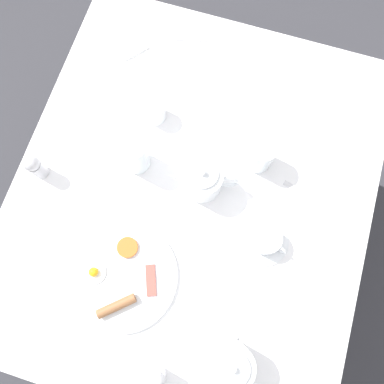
% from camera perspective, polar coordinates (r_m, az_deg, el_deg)
% --- Properties ---
extents(ground_plane, '(8.00, 8.00, 0.00)m').
position_cam_1_polar(ground_plane, '(1.82, -0.00, -5.94)').
color(ground_plane, '#333338').
extents(table, '(1.02, 1.19, 0.75)m').
position_cam_1_polar(table, '(1.14, -0.00, -1.03)').
color(table, white).
rests_on(table, ground_plane).
extents(breakfast_plate, '(0.30, 0.30, 0.04)m').
position_cam_1_polar(breakfast_plate, '(1.06, -10.59, -12.60)').
color(breakfast_plate, white).
rests_on(breakfast_plate, table).
extents(teapot_near, '(0.20, 0.11, 0.13)m').
position_cam_1_polar(teapot_near, '(1.04, 1.73, 1.87)').
color(teapot_near, white).
rests_on(teapot_near, table).
extents(teapot_far, '(0.13, 0.17, 0.13)m').
position_cam_1_polar(teapot_far, '(1.02, 5.96, -24.74)').
color(teapot_far, white).
rests_on(teapot_far, table).
extents(teacup_with_saucer_left, '(0.14, 0.14, 0.06)m').
position_cam_1_polar(teacup_with_saucer_left, '(1.05, 11.11, -7.18)').
color(teacup_with_saucer_left, white).
rests_on(teacup_with_saucer_left, table).
extents(water_glass_tall, '(0.08, 0.08, 0.11)m').
position_cam_1_polar(water_glass_tall, '(1.07, 10.37, 5.59)').
color(water_glass_tall, white).
rests_on(water_glass_tall, table).
extents(water_glass_short, '(0.08, 0.08, 0.13)m').
position_cam_1_polar(water_glass_short, '(1.06, -8.76, 5.65)').
color(water_glass_short, white).
rests_on(water_glass_short, table).
extents(creamer_jug, '(0.09, 0.07, 0.07)m').
position_cam_1_polar(creamer_jug, '(1.14, -5.84, 12.22)').
color(creamer_jug, white).
rests_on(creamer_jug, table).
extents(pepper_grinder, '(0.04, 0.04, 0.10)m').
position_cam_1_polar(pepper_grinder, '(1.14, -22.81, 3.60)').
color(pepper_grinder, '#BCBCC1').
rests_on(pepper_grinder, table).
extents(salt_grinder, '(0.04, 0.04, 0.10)m').
position_cam_1_polar(salt_grinder, '(1.02, -5.42, -26.51)').
color(salt_grinder, '#BCBCC1').
rests_on(salt_grinder, table).
extents(napkin_folded, '(0.15, 0.15, 0.01)m').
position_cam_1_polar(napkin_folded, '(1.31, -9.94, 21.81)').
color(napkin_folded, white).
rests_on(napkin_folded, table).
extents(fork_by_plate, '(0.17, 0.06, 0.00)m').
position_cam_1_polar(fork_by_plate, '(1.13, 17.56, -0.85)').
color(fork_by_plate, silver).
rests_on(fork_by_plate, table).
extents(knife_by_plate, '(0.22, 0.02, 0.00)m').
position_cam_1_polar(knife_by_plate, '(1.26, 16.04, 15.81)').
color(knife_by_plate, silver).
rests_on(knife_by_plate, table).
extents(spoon_for_tea, '(0.15, 0.05, 0.00)m').
position_cam_1_polar(spoon_for_tea, '(1.30, 1.08, 22.24)').
color(spoon_for_tea, silver).
rests_on(spoon_for_tea, table).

